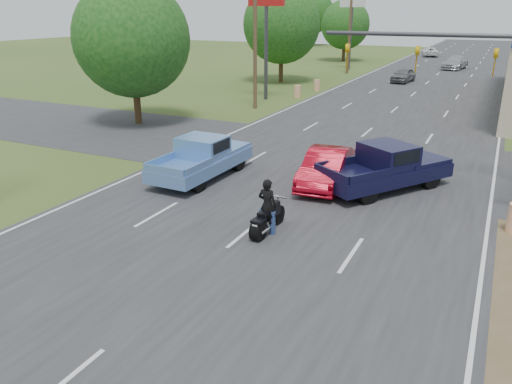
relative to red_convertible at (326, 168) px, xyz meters
The scene contains 22 objects.
main_road 26.25m from the red_convertible, 91.80° to the left, with size 15.00×180.00×0.02m, color #2D2D30.
cross_road 4.37m from the red_convertible, 101.03° to the left, with size 120.00×10.00×0.02m, color #2D2D30.
utility_pole_5 18.16m from the red_convertible, 125.97° to the left, with size 2.00×0.28×10.00m.
utility_pole_6 39.86m from the red_convertible, 105.11° to the left, with size 2.00×0.28×10.00m.
tree_0 16.70m from the red_convertible, 157.22° to the left, with size 7.14×7.14×8.84m.
tree_1 32.02m from the red_convertible, 116.91° to the left, with size 7.56×7.56×9.36m.
tree_2 54.51m from the red_convertible, 106.05° to the left, with size 6.72×6.72×8.32m.
tree_4 83.08m from the red_convertible, 132.36° to the left, with size 9.24×9.24×11.44m.
tree_6 87.07m from the red_convertible, 110.78° to the left, with size 8.82×8.82×10.92m.
barrel_2 22.27m from the red_convertible, 114.75° to the left, with size 0.56×0.56×1.00m, color orange.
barrel_3 25.85m from the red_convertible, 110.43° to the left, with size 0.56×0.56×1.00m, color orange.
pole_sign_left_near 22.40m from the red_convertible, 121.85° to the left, with size 3.00×0.35×9.20m.
pole_sign_left_far 44.19m from the red_convertible, 105.01° to the left, with size 3.00×0.35×9.20m.
signal_mast 7.20m from the red_convertible, 32.83° to the left, with size 9.12×0.40×7.00m.
red_convertible is the anchor object (origin of this frame).
motorcycle 5.51m from the red_convertible, 91.89° to the right, with size 0.66×2.16×1.09m.
rider 5.45m from the red_convertible, 91.88° to the right, with size 0.65×0.43×1.79m, color black.
blue_pickup 5.36m from the red_convertible, 166.09° to the right, with size 2.25×5.52×1.81m.
navy_pickup 2.48m from the red_convertible, 16.50° to the left, with size 4.98×5.96×1.89m.
distant_car_grey 33.69m from the red_convertible, 95.33° to the left, with size 1.67×4.15×1.42m, color slate.
distant_car_silver 48.29m from the red_convertible, 89.59° to the left, with size 2.20×5.42×1.57m, color #AAAAAF.
distant_car_white 65.46m from the red_convertible, 94.32° to the left, with size 2.21×4.80×1.33m, color white.
Camera 1 is at (6.95, -5.35, 6.99)m, focal length 35.00 mm.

